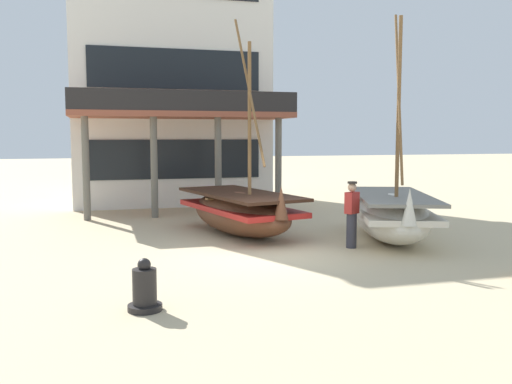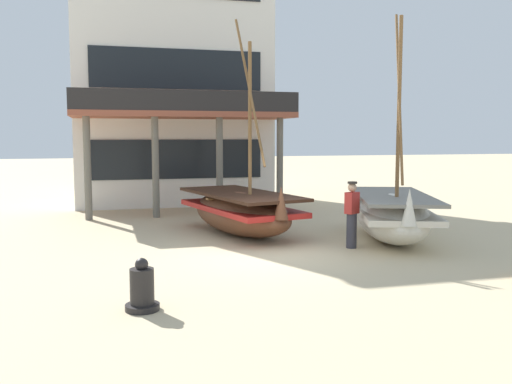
% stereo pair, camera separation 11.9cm
% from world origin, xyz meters
% --- Properties ---
extents(ground_plane, '(120.00, 120.00, 0.00)m').
position_xyz_m(ground_plane, '(0.00, 0.00, 0.00)').
color(ground_plane, '#CCB78E').
extents(fishing_boat_near_left, '(2.93, 5.03, 6.10)m').
position_xyz_m(fishing_boat_near_left, '(0.04, 2.80, 0.67)').
color(fishing_boat_near_left, brown).
rests_on(fishing_boat_near_left, ground).
extents(fishing_boat_centre_large, '(3.29, 4.98, 6.02)m').
position_xyz_m(fishing_boat_centre_large, '(3.78, 0.79, 0.70)').
color(fishing_boat_centre_large, silver).
rests_on(fishing_boat_centre_large, ground).
extents(fisherman_by_hull, '(0.42, 0.38, 1.68)m').
position_xyz_m(fisherman_by_hull, '(2.27, 0.13, 0.83)').
color(fisherman_by_hull, '#33333D').
rests_on(fisherman_by_hull, ground).
extents(capstan_winch, '(0.56, 0.56, 0.87)m').
position_xyz_m(capstan_winch, '(-3.19, -3.61, 0.34)').
color(capstan_winch, black).
rests_on(capstan_winch, ground).
extents(harbor_building_main, '(8.18, 8.60, 10.71)m').
position_xyz_m(harbor_building_main, '(-0.88, 11.98, 5.34)').
color(harbor_building_main, white).
rests_on(harbor_building_main, ground).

